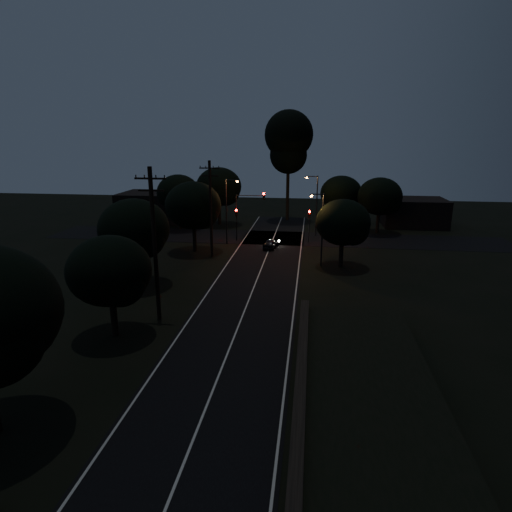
# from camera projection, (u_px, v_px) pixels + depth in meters

# --- Properties ---
(ground) EXTENTS (160.00, 160.00, 0.00)m
(ground) POSITION_uv_depth(u_px,v_px,m) (175.00, 486.00, 16.40)
(ground) COLOR black
(road_surface) EXTENTS (60.00, 70.00, 0.03)m
(road_surface) POSITION_uv_depth(u_px,v_px,m) (265.00, 261.00, 46.11)
(road_surface) COLOR black
(road_surface) RESTS_ON ground
(retaining_wall) EXTENTS (6.93, 26.00, 1.60)m
(retaining_wall) POSITION_uv_depth(u_px,v_px,m) (372.00, 437.00, 18.13)
(retaining_wall) COLOR black
(retaining_wall) RESTS_ON ground
(utility_pole_mid) EXTENTS (2.20, 0.30, 11.00)m
(utility_pole_mid) POSITION_uv_depth(u_px,v_px,m) (155.00, 243.00, 29.92)
(utility_pole_mid) COLOR black
(utility_pole_mid) RESTS_ON ground
(utility_pole_far) EXTENTS (2.20, 0.30, 10.50)m
(utility_pole_far) POSITION_uv_depth(u_px,v_px,m) (211.00, 208.00, 46.22)
(utility_pole_far) COLOR black
(utility_pole_far) RESTS_ON ground
(tree_left_b) EXTENTS (5.40, 5.40, 6.87)m
(tree_left_b) POSITION_uv_depth(u_px,v_px,m) (112.00, 273.00, 27.52)
(tree_left_b) COLOR black
(tree_left_b) RESTS_ON ground
(tree_left_c) EXTENTS (6.16, 6.16, 7.79)m
(tree_left_c) POSITION_uv_depth(u_px,v_px,m) (136.00, 230.00, 37.21)
(tree_left_c) COLOR black
(tree_left_c) RESTS_ON ground
(tree_left_d) EXTENTS (6.37, 6.37, 8.08)m
(tree_left_d) POSITION_uv_depth(u_px,v_px,m) (195.00, 207.00, 48.35)
(tree_left_d) COLOR black
(tree_left_d) RESTS_ON ground
(tree_far_nw) EXTENTS (6.76, 6.76, 8.56)m
(tree_far_nw) POSITION_uv_depth(u_px,v_px,m) (220.00, 188.00, 63.60)
(tree_far_nw) COLOR black
(tree_far_nw) RESTS_ON ground
(tree_far_w) EXTENTS (6.11, 6.11, 7.78)m
(tree_far_w) POSITION_uv_depth(u_px,v_px,m) (180.00, 194.00, 60.55)
(tree_far_w) COLOR black
(tree_far_w) RESTS_ON ground
(tree_far_ne) EXTENTS (5.96, 5.96, 7.54)m
(tree_far_ne) POSITION_uv_depth(u_px,v_px,m) (343.00, 194.00, 61.55)
(tree_far_ne) COLOR black
(tree_far_ne) RESTS_ON ground
(tree_far_e) EXTENTS (6.00, 6.00, 7.61)m
(tree_far_e) POSITION_uv_depth(u_px,v_px,m) (381.00, 197.00, 58.05)
(tree_far_e) COLOR black
(tree_far_e) RESTS_ON ground
(tree_right_a) EXTENTS (5.47, 5.47, 6.96)m
(tree_right_a) POSITION_uv_depth(u_px,v_px,m) (345.00, 224.00, 42.69)
(tree_right_a) COLOR black
(tree_right_a) RESTS_ON ground
(tall_pine) EXTENTS (7.43, 7.43, 16.90)m
(tall_pine) POSITION_uv_depth(u_px,v_px,m) (289.00, 141.00, 65.49)
(tall_pine) COLOR black
(tall_pine) RESTS_ON ground
(building_left) EXTENTS (10.00, 8.00, 4.40)m
(building_left) POSITION_uv_depth(u_px,v_px,m) (154.00, 206.00, 67.95)
(building_left) COLOR black
(building_left) RESTS_ON ground
(building_right) EXTENTS (9.00, 7.00, 4.00)m
(building_right) POSITION_uv_depth(u_px,v_px,m) (413.00, 212.00, 63.96)
(building_right) COLOR black
(building_right) RESTS_ON ground
(signal_left) EXTENTS (0.28, 0.35, 4.10)m
(signal_left) POSITION_uv_depth(u_px,v_px,m) (236.00, 219.00, 54.38)
(signal_left) COLOR black
(signal_left) RESTS_ON ground
(signal_right) EXTENTS (0.28, 0.35, 4.10)m
(signal_right) POSITION_uv_depth(u_px,v_px,m) (309.00, 220.00, 53.24)
(signal_right) COLOR black
(signal_right) RESTS_ON ground
(signal_mast) EXTENTS (3.70, 0.35, 6.25)m
(signal_mast) POSITION_uv_depth(u_px,v_px,m) (250.00, 207.00, 53.77)
(signal_mast) COLOR black
(signal_mast) RESTS_ON ground
(streetlight_a) EXTENTS (1.66, 0.26, 8.00)m
(streetlight_a) POSITION_uv_depth(u_px,v_px,m) (228.00, 207.00, 52.09)
(streetlight_a) COLOR black
(streetlight_a) RESTS_ON ground
(streetlight_b) EXTENTS (1.66, 0.26, 8.00)m
(streetlight_b) POSITION_uv_depth(u_px,v_px,m) (315.00, 201.00, 56.49)
(streetlight_b) COLOR black
(streetlight_b) RESTS_ON ground
(streetlight_c) EXTENTS (1.46, 0.26, 7.50)m
(streetlight_c) POSITION_uv_depth(u_px,v_px,m) (321.00, 225.00, 43.14)
(streetlight_c) COLOR black
(streetlight_c) RESTS_ON ground
(car) EXTENTS (1.87, 3.49, 1.13)m
(car) POSITION_uv_depth(u_px,v_px,m) (271.00, 244.00, 51.08)
(car) COLOR black
(car) RESTS_ON ground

